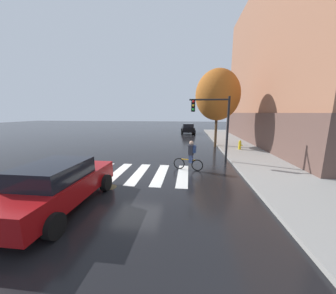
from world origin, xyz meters
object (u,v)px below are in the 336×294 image
object	(u,v)px
sedan_near	(58,185)
street_tree_near	(218,95)
manhole_cover	(109,187)
fire_hydrant	(240,145)
sedan_mid	(188,128)
traffic_light_near	(214,118)
cyclist	(190,156)

from	to	relation	value
sedan_near	street_tree_near	xyz separation A→B (m)	(6.89, 12.18, 3.98)
manhole_cover	fire_hydrant	xyz separation A→B (m)	(7.73, 8.53, 0.53)
manhole_cover	street_tree_near	bearing A→B (deg)	60.13
street_tree_near	sedan_mid	bearing A→B (deg)	103.40
traffic_light_near	street_tree_near	size ratio (longest dim) A/B	0.59
traffic_light_near	street_tree_near	bearing A→B (deg)	80.59
cyclist	street_tree_near	world-z (taller)	street_tree_near
traffic_light_near	street_tree_near	distance (m)	6.24
sedan_near	cyclist	world-z (taller)	cyclist
sedan_near	street_tree_near	bearing A→B (deg)	60.51
manhole_cover	fire_hydrant	size ratio (longest dim) A/B	0.82
street_tree_near	fire_hydrant	bearing A→B (deg)	-45.74
manhole_cover	street_tree_near	world-z (taller)	street_tree_near
sedan_mid	cyclist	xyz separation A→B (m)	(0.27, -18.84, 0.05)
manhole_cover	sedan_near	xyz separation A→B (m)	(-0.94, -1.82, 0.82)
manhole_cover	fire_hydrant	world-z (taller)	fire_hydrant
fire_hydrant	sedan_mid	bearing A→B (deg)	108.82
sedan_near	traffic_light_near	bearing A→B (deg)	46.91
fire_hydrant	street_tree_near	xyz separation A→B (m)	(-1.78, 1.83, 4.27)
cyclist	street_tree_near	distance (m)	8.86
sedan_mid	fire_hydrant	size ratio (longest dim) A/B	5.87
street_tree_near	cyclist	bearing A→B (deg)	-107.77
manhole_cover	sedan_mid	bearing A→B (deg)	81.44
traffic_light_near	street_tree_near	xyz separation A→B (m)	(0.97, 5.85, 1.94)
manhole_cover	cyclist	size ratio (longest dim) A/B	0.38
cyclist	manhole_cover	bearing A→B (deg)	-141.46
sedan_near	fire_hydrant	xyz separation A→B (m)	(8.67, 10.35, -0.29)
sedan_mid	fire_hydrant	world-z (taller)	sedan_mid
cyclist	traffic_light_near	xyz separation A→B (m)	(1.45, 1.69, 2.02)
manhole_cover	sedan_mid	size ratio (longest dim) A/B	0.14
traffic_light_near	fire_hydrant	xyz separation A→B (m)	(2.75, 4.02, -2.33)
sedan_near	fire_hydrant	world-z (taller)	sedan_near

